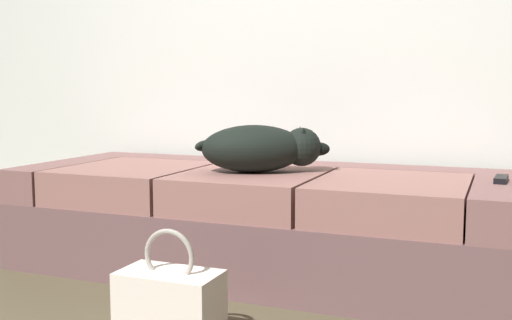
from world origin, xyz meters
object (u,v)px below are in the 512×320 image
Objects in this scene: dog_dark at (262,148)px; couch at (260,220)px; handbag at (170,307)px; tv_remote at (501,179)px.

couch is at bearing 115.94° from dog_dark.
couch is 3.84× the size of dog_dark.
couch is 0.89m from handbag.
couch is at bearing -174.98° from tv_remote.
handbag is at bearing -89.20° from dog_dark.
dog_dark is 1.51× the size of handbag.
handbag is at bearing -132.73° from tv_remote.
couch is 0.34m from dog_dark.
tv_remote is (1.00, 0.02, 0.24)m from couch.
handbag is (0.04, -0.88, -0.10)m from couch.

